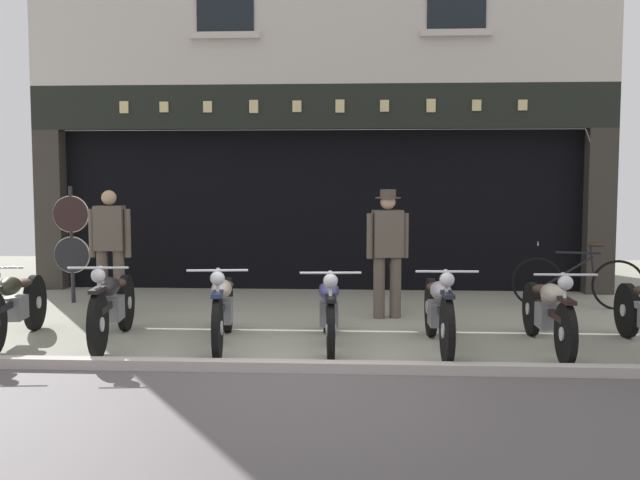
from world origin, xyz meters
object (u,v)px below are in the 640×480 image
object	(u,v)px
motorcycle_right	(548,311)
tyre_sign_pole	(71,236)
motorcycle_center_left	(223,307)
salesman_left	(110,247)
shopkeeper_center	(388,247)
advert_board_near	(415,185)
leaning_bicycle	(578,281)
motorcycle_center	(329,308)
motorcycle_left	(112,304)
motorcycle_far_left	(15,304)
motorcycle_center_right	(439,309)

from	to	relation	value
motorcycle_right	tyre_sign_pole	xyz separation A→B (m)	(-6.24, 2.62, 0.57)
motorcycle_center_left	salesman_left	distance (m)	2.48
tyre_sign_pole	salesman_left	bearing A→B (deg)	-47.34
shopkeeper_center	tyre_sign_pole	distance (m)	4.67
motorcycle_right	advert_board_near	distance (m)	4.58
salesman_left	leaning_bicycle	size ratio (longest dim) A/B	0.95
shopkeeper_center	advert_board_near	bearing A→B (deg)	-114.42
motorcycle_center	tyre_sign_pole	xyz separation A→B (m)	(-3.89, 2.59, 0.57)
motorcycle_left	motorcycle_center	world-z (taller)	motorcycle_left
tyre_sign_pole	motorcycle_left	bearing A→B (deg)	-60.32
tyre_sign_pole	motorcycle_center_left	bearing A→B (deg)	-43.84
motorcycle_right	motorcycle_center	bearing A→B (deg)	-1.95
motorcycle_far_left	salesman_left	bearing A→B (deg)	-114.59
motorcycle_far_left	motorcycle_center_left	xyz separation A→B (m)	(2.35, 0.00, -0.01)
motorcycle_left	shopkeeper_center	bearing A→B (deg)	-157.57
salesman_left	advert_board_near	distance (m)	4.98
shopkeeper_center	motorcycle_center	bearing A→B (deg)	54.55
salesman_left	shopkeeper_center	world-z (taller)	shopkeeper_center
motorcycle_right	motorcycle_left	bearing A→B (deg)	-1.44
motorcycle_left	advert_board_near	xyz separation A→B (m)	(3.61, 4.21, 1.28)
advert_board_near	tyre_sign_pole	bearing A→B (deg)	-162.38
motorcycle_center	leaning_bicycle	xyz separation A→B (m)	(3.40, 2.61, -0.04)
motorcycle_left	shopkeeper_center	size ratio (longest dim) A/B	1.19
motorcycle_left	motorcycle_center	distance (m)	2.41
salesman_left	leaning_bicycle	world-z (taller)	salesman_left
motorcycle_far_left	motorcycle_center_left	size ratio (longest dim) A/B	0.98
tyre_sign_pole	motorcycle_center_right	bearing A→B (deg)	-28.00
motorcycle_far_left	motorcycle_right	xyz separation A→B (m)	(5.87, -0.00, -0.01)
salesman_left	motorcycle_left	bearing A→B (deg)	107.70
leaning_bicycle	motorcycle_far_left	bearing A→B (deg)	123.70
motorcycle_center_right	leaning_bicycle	bearing A→B (deg)	-131.05
motorcycle_center	advert_board_near	bearing A→B (deg)	-110.33
motorcycle_far_left	motorcycle_right	bearing A→B (deg)	173.80
motorcycle_far_left	tyre_sign_pole	size ratio (longest dim) A/B	1.17
motorcycle_far_left	motorcycle_right	world-z (taller)	motorcycle_far_left
motorcycle_center	salesman_left	distance (m)	3.41
advert_board_near	leaning_bicycle	bearing A→B (deg)	-35.96
motorcycle_left	tyre_sign_pole	bearing A→B (deg)	-66.20
motorcycle_center_left	motorcycle_right	xyz separation A→B (m)	(3.52, -0.01, -0.01)
motorcycle_center_left	shopkeeper_center	world-z (taller)	shopkeeper_center
motorcycle_center	shopkeeper_center	bearing A→B (deg)	-116.84
motorcycle_left	motorcycle_center_left	world-z (taller)	motorcycle_left
motorcycle_center_left	tyre_sign_pole	bearing A→B (deg)	-49.90
tyre_sign_pole	leaning_bicycle	distance (m)	7.31
motorcycle_far_left	motorcycle_center_left	bearing A→B (deg)	173.96
motorcycle_center_left	motorcycle_center_right	world-z (taller)	motorcycle_center_right
motorcycle_far_left	shopkeeper_center	xyz separation A→B (m)	(4.20, 1.70, 0.50)
shopkeeper_center	tyre_sign_pole	xyz separation A→B (m)	(-4.58, 0.92, 0.05)
motorcycle_center_left	motorcycle_center	bearing A→B (deg)	175.38
motorcycle_far_left	motorcycle_right	distance (m)	5.87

